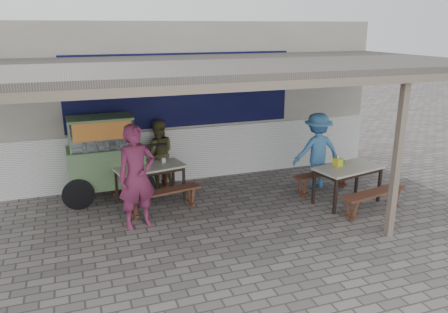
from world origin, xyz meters
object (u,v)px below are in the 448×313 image
(bench_left_street, at_px, (163,196))
(donation_box, at_px, (340,162))
(patron_right_table, at_px, (317,150))
(condiment_jar, at_px, (164,160))
(table_left, at_px, (150,170))
(patron_wall_side, at_px, (158,154))
(bench_left_wall, at_px, (139,177))
(condiment_bowl, at_px, (136,166))
(bench_right_street, at_px, (373,197))
(table_right, at_px, (348,171))
(patron_street_side, at_px, (137,177))
(vendor_cart, at_px, (105,155))
(tissue_box, at_px, (338,162))
(bench_right_wall, at_px, (323,177))

(bench_left_street, xyz_separation_m, donation_box, (3.47, -0.55, 0.46))
(patron_right_table, relative_size, condiment_jar, 17.59)
(table_left, distance_m, patron_wall_side, 0.93)
(bench_left_wall, xyz_separation_m, condiment_bowl, (-0.13, -0.62, 0.44))
(bench_left_wall, relative_size, bench_right_street, 1.01)
(table_right, bearing_deg, patron_street_side, 164.07)
(bench_left_wall, relative_size, donation_box, 9.55)
(table_left, bearing_deg, vendor_cart, 137.80)
(bench_left_wall, distance_m, condiment_bowl, 0.77)
(bench_left_street, bearing_deg, condiment_jar, 65.26)
(tissue_box, relative_size, donation_box, 0.95)
(patron_wall_side, height_order, donation_box, patron_wall_side)
(vendor_cart, bearing_deg, patron_street_side, -76.49)
(bench_right_wall, relative_size, condiment_jar, 15.61)
(table_left, relative_size, bench_left_street, 0.98)
(condiment_bowl, bearing_deg, bench_left_wall, 77.98)
(bench_left_wall, distance_m, patron_right_table, 3.85)
(patron_wall_side, bearing_deg, bench_right_wall, 160.40)
(condiment_jar, bearing_deg, patron_street_side, -120.66)
(vendor_cart, xyz_separation_m, patron_wall_side, (1.15, 0.36, -0.18))
(bench_right_wall, xyz_separation_m, vendor_cart, (-4.34, 1.19, 0.59))
(vendor_cart, bearing_deg, table_left, -32.95)
(vendor_cart, bearing_deg, patron_right_table, -12.09)
(vendor_cart, relative_size, tissue_box, 14.66)
(vendor_cart, distance_m, donation_box, 4.70)
(bench_left_wall, relative_size, patron_street_side, 0.80)
(bench_left_wall, height_order, vendor_cart, vendor_cart)
(patron_right_table, bearing_deg, tissue_box, 89.44)
(bench_right_street, distance_m, donation_box, 0.96)
(bench_left_street, relative_size, donation_box, 9.55)
(donation_box, bearing_deg, condiment_jar, 157.46)
(bench_right_street, relative_size, condiment_jar, 15.61)
(condiment_jar, bearing_deg, table_left, -151.53)
(bench_left_street, bearing_deg, bench_left_wall, 90.00)
(table_right, bearing_deg, patron_wall_side, 134.88)
(bench_left_wall, bearing_deg, tissue_box, -37.47)
(table_left, height_order, donation_box, donation_box)
(bench_right_wall, bearing_deg, patron_wall_side, 142.48)
(tissue_box, height_order, donation_box, tissue_box)
(condiment_jar, bearing_deg, bench_right_wall, -15.11)
(table_right, relative_size, condiment_bowl, 7.21)
(table_left, height_order, table_right, same)
(bench_right_wall, relative_size, vendor_cart, 0.68)
(tissue_box, distance_m, donation_box, 0.07)
(bench_right_street, bearing_deg, bench_left_wall, 134.58)
(tissue_box, bearing_deg, condiment_bowl, 162.25)
(table_left, relative_size, condiment_bowl, 7.18)
(table_left, bearing_deg, bench_left_street, -90.00)
(bench_right_wall, height_order, condiment_jar, condiment_jar)
(patron_street_side, xyz_separation_m, patron_wall_side, (0.74, 1.89, -0.18))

